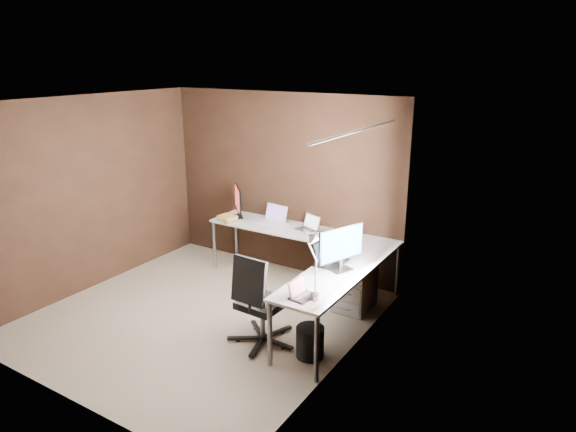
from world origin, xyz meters
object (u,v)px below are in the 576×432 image
object	(u,v)px
laptop_silver	(309,227)
book_stack	(227,218)
monitor_right	(341,246)
laptop_white	(274,219)
drawer_pedestal	(354,285)
desk_lamp	(313,259)
office_chair	(260,317)
laptop_black_small	(301,293)
laptop_black_big	(328,258)
wastebasket	(310,342)
monitor_left	(238,201)

from	to	relation	value
laptop_silver	book_stack	world-z (taller)	laptop_silver
monitor_right	laptop_white	size ratio (longest dim) A/B	1.43
laptop_silver	book_stack	distance (m)	1.20
monitor_right	laptop_white	bearing A→B (deg)	78.91
book_stack	drawer_pedestal	bearing A→B (deg)	-4.22
desk_lamp	office_chair	distance (m)	1.03
laptop_black_small	desk_lamp	distance (m)	0.36
desk_lamp	book_stack	bearing A→B (deg)	130.94
laptop_black_big	desk_lamp	distance (m)	0.92
drawer_pedestal	book_stack	xyz separation A→B (m)	(-2.03, 0.15, 0.47)
laptop_silver	book_stack	size ratio (longest dim) A/B	1.23
laptop_black_big	desk_lamp	world-z (taller)	desk_lamp
laptop_black_small	wastebasket	distance (m)	0.62
laptop_white	laptop_black_big	distance (m)	1.58
laptop_black_small	drawer_pedestal	bearing A→B (deg)	7.77
laptop_black_small	book_stack	distance (m)	2.57
laptop_silver	desk_lamp	world-z (taller)	desk_lamp
wastebasket	monitor_right	bearing A→B (deg)	88.61
laptop_white	laptop_black_big	bearing A→B (deg)	-26.61
laptop_silver	laptop_black_big	bearing A→B (deg)	-26.59
monitor_right	laptop_black_big	size ratio (longest dim) A/B	1.44
laptop_silver	monitor_right	bearing A→B (deg)	-23.07
drawer_pedestal	laptop_black_small	bearing A→B (deg)	-88.11
laptop_silver	laptop_black_small	world-z (taller)	laptop_silver
drawer_pedestal	office_chair	xyz separation A→B (m)	(-0.51, -1.26, 0.00)
drawer_pedestal	laptop_silver	bearing A→B (deg)	155.36
monitor_left	wastebasket	world-z (taller)	monitor_left
book_stack	laptop_white	bearing A→B (deg)	24.18
monitor_left	desk_lamp	bearing A→B (deg)	8.86
drawer_pedestal	laptop_black_small	size ratio (longest dim) A/B	2.18
wastebasket	drawer_pedestal	bearing A→B (deg)	93.30
desk_lamp	wastebasket	bearing A→B (deg)	113.28
monitor_left	monitor_right	bearing A→B (deg)	22.21
monitor_right	wastebasket	bearing A→B (deg)	-159.15
monitor_right	laptop_black_big	distance (m)	0.33
drawer_pedestal	wastebasket	world-z (taller)	drawer_pedestal
book_stack	wastebasket	distance (m)	2.58
drawer_pedestal	desk_lamp	world-z (taller)	desk_lamp
drawer_pedestal	laptop_black_big	bearing A→B (deg)	-105.20
monitor_right	desk_lamp	distance (m)	0.72
laptop_black_small	book_stack	xyz separation A→B (m)	(-2.08, 1.52, -0.00)
monitor_right	desk_lamp	bearing A→B (deg)	-154.43
desk_lamp	office_chair	xyz separation A→B (m)	(-0.64, 0.02, -0.82)
desk_lamp	wastebasket	distance (m)	0.96
monitor_left	laptop_silver	xyz separation A→B (m)	(1.15, 0.01, -0.20)
laptop_silver	laptop_black_big	xyz separation A→B (m)	(0.73, -0.85, 0.01)
drawer_pedestal	monitor_left	world-z (taller)	monitor_left
laptop_white	monitor_right	bearing A→B (deg)	-26.00
laptop_black_small	book_stack	bearing A→B (deg)	59.73
drawer_pedestal	desk_lamp	bearing A→B (deg)	-84.38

